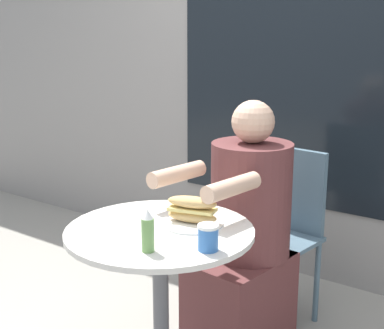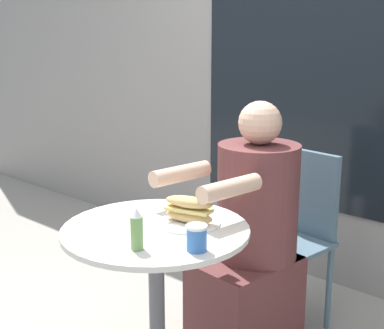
{
  "view_description": "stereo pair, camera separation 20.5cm",
  "coord_description": "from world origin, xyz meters",
  "views": [
    {
      "loc": [
        1.16,
        -1.42,
        1.42
      ],
      "look_at": [
        0.0,
        0.2,
        0.93
      ],
      "focal_mm": 50.0,
      "sensor_mm": 36.0,
      "label": 1
    },
    {
      "loc": [
        1.32,
        -1.29,
        1.42
      ],
      "look_at": [
        0.0,
        0.2,
        0.93
      ],
      "focal_mm": 50.0,
      "sensor_mm": 36.0,
      "label": 2
    }
  ],
  "objects": [
    {
      "name": "sandwich_on_plate",
      "position": [
        0.07,
        0.11,
        0.77
      ],
      "size": [
        0.24,
        0.24,
        0.11
      ],
      "rotation": [
        0.0,
        0.0,
        0.25
      ],
      "color": "white",
      "rests_on": "cafe_table"
    },
    {
      "name": "drink_cup",
      "position": [
        0.25,
        -0.06,
        0.77
      ],
      "size": [
        0.07,
        0.07,
        0.09
      ],
      "color": "#336BB7",
      "rests_on": "cafe_table"
    },
    {
      "name": "condiment_bottle",
      "position": [
        0.1,
        -0.18,
        0.8
      ],
      "size": [
        0.04,
        0.04,
        0.14
      ],
      "color": "#66934C",
      "rests_on": "cafe_table"
    },
    {
      "name": "diner_chair",
      "position": [
        0.06,
        0.88,
        0.52
      ],
      "size": [
        0.42,
        0.42,
        0.87
      ],
      "rotation": [
        0.0,
        0.0,
        3.02
      ],
      "color": "slate",
      "rests_on": "ground_plane"
    },
    {
      "name": "seated_diner",
      "position": [
        0.05,
        0.54,
        0.49
      ],
      "size": [
        0.42,
        0.66,
        1.15
      ],
      "rotation": [
        0.0,
        0.0,
        3.02
      ],
      "color": "brown",
      "rests_on": "ground_plane"
    },
    {
      "name": "storefront_wall",
      "position": [
        -0.0,
        1.45,
        1.4
      ],
      "size": [
        8.0,
        0.09,
        2.8
      ],
      "color": "gray",
      "rests_on": "ground_plane"
    },
    {
      "name": "cafe_table",
      "position": [
        0.0,
        0.0,
        0.53
      ],
      "size": [
        0.69,
        0.69,
        0.73
      ],
      "color": "beige",
      "rests_on": "ground_plane"
    }
  ]
}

